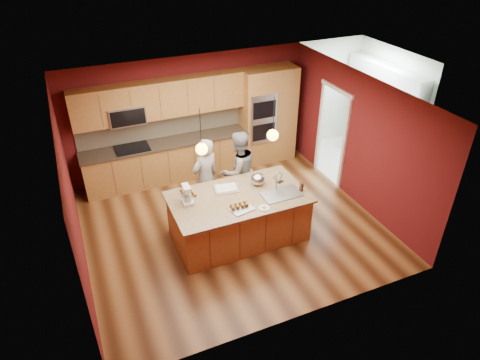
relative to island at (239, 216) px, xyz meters
name	(u,v)px	position (x,y,z in m)	size (l,w,h in m)	color
floor	(231,225)	(-0.01, 0.37, -0.47)	(5.50, 5.50, 0.00)	#43230F
ceiling	(230,94)	(-0.01, 0.37, 2.23)	(5.50, 5.50, 0.00)	silver
wall_back	(189,115)	(-0.01, 2.87, 0.88)	(5.50, 5.50, 0.00)	#561213
wall_front	(300,250)	(-0.01, -2.13, 0.88)	(5.50, 5.50, 0.00)	#561213
wall_left	(71,200)	(-2.76, 0.37, 0.88)	(5.00, 5.00, 0.00)	#561213
wall_right	(356,139)	(2.74, 0.37, 0.88)	(5.00, 5.00, 0.00)	#561213
cabinet_run	(164,139)	(-0.69, 2.62, 0.52)	(3.74, 0.64, 2.30)	olive
oven_column	(268,115)	(1.83, 2.56, 0.69)	(1.30, 0.62, 2.30)	olive
doorway_trim	(331,136)	(2.72, 1.17, 0.58)	(0.08, 1.11, 2.20)	white
laundry_room	(386,82)	(4.34, 1.57, 1.48)	(2.60, 2.70, 2.70)	silver
pendant_left	(202,149)	(-0.66, 0.00, 1.54)	(0.20, 0.20, 0.80)	black
pendant_right	(273,135)	(0.63, 0.00, 1.54)	(0.20, 0.20, 0.80)	black
island	(239,216)	(0.00, 0.00, 0.00)	(2.47, 1.39, 1.29)	olive
person_left	(205,178)	(-0.31, 0.95, 0.37)	(0.61, 0.40, 1.67)	black
person_right	(238,171)	(0.38, 0.95, 0.37)	(0.82, 0.64, 1.68)	slate
stand_mixer	(187,196)	(-0.92, 0.17, 0.59)	(0.19, 0.26, 0.34)	silver
sheet_cake	(226,189)	(-0.14, 0.29, 0.47)	(0.49, 0.40, 0.05)	silver
cooling_rack	(242,209)	(-0.12, -0.39, 0.46)	(0.38, 0.27, 0.02)	#A9ABAF
mixing_bowl	(258,179)	(0.48, 0.23, 0.55)	(0.28, 0.28, 0.23)	#AEB2B5
plate	(264,208)	(0.24, -0.51, 0.45)	(0.19, 0.19, 0.01)	silver
tumbler	(301,187)	(1.12, -0.27, 0.52)	(0.08, 0.08, 0.16)	#381D13
phone	(280,182)	(0.90, 0.13, 0.45)	(0.12, 0.07, 0.01)	black
cupcakes_left	(188,192)	(-0.82, 0.43, 0.48)	(0.25, 0.33, 0.08)	#C28A3D
cupcakes_rack	(239,205)	(-0.14, -0.32, 0.50)	(0.34, 0.17, 0.08)	#C28A3D
cupcakes_right	(259,175)	(0.62, 0.47, 0.48)	(0.15, 0.22, 0.07)	#C28A3D
washer	(377,146)	(4.19, 1.29, -0.02)	(0.55, 0.57, 0.89)	silver
dryer	(363,134)	(4.19, 1.88, 0.04)	(0.63, 0.65, 1.02)	silver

